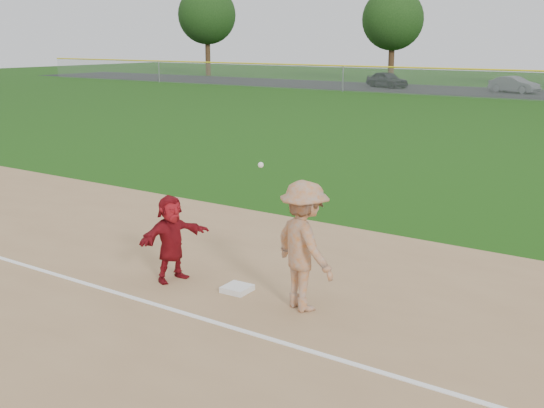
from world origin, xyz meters
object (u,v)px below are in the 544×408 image
Objects in this scene: first_base at (237,289)px; car_left at (387,79)px; car_mid at (514,85)px; base_runner at (171,238)px.

car_left reaches higher than first_base.
car_left is at bearing 112.71° from first_base.
car_mid is at bearing 100.47° from first_base.
car_left is (-17.75, 45.65, -0.09)m from base_runner.
car_mid is (-7.19, 46.03, -0.14)m from base_runner.
base_runner reaches higher than car_mid.
first_base is 0.11× the size of car_mid.
first_base is 0.11× the size of car_left.
car_left reaches higher than car_mid.
car_left is (-19.02, 45.45, 0.62)m from first_base.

